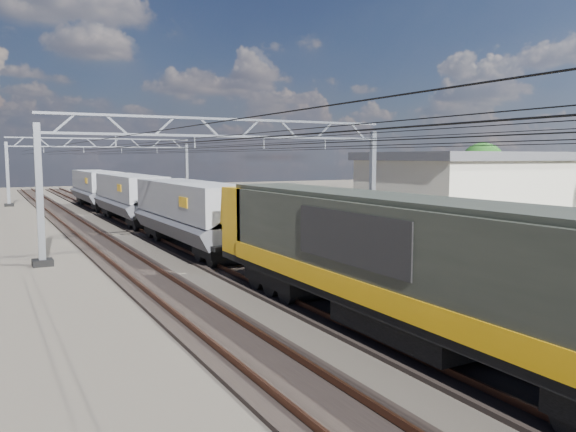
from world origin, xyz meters
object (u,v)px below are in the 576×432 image
locomotive (413,262)px  hopper_wagon_third (96,186)px  catenary_gantry_mid (231,178)px  catenary_gantry_far (104,167)px  hopper_wagon_mid (130,194)px  industrial_shed (489,188)px  tree_far (486,167)px  hopper_wagon_lead (191,210)px

locomotive → hopper_wagon_third: size_ratio=1.62×
catenary_gantry_mid → catenary_gantry_far: (0.00, 36.00, 0.00)m
hopper_wagon_mid → industrial_shed: (24.00, -12.92, 0.49)m
catenary_gantry_far → tree_far: bearing=-40.8°
catenary_gantry_mid → hopper_wagon_lead: catenary_gantry_mid is taller
catenary_gantry_far → tree_far: catenary_gantry_far is taller
hopper_wagon_lead → industrial_shed: industrial_shed is taller
hopper_wagon_third → industrial_shed: size_ratio=0.70×
hopper_wagon_third → industrial_shed: 36.22m
hopper_wagon_third → catenary_gantry_mid: bearing=-86.1°
catenary_gantry_mid → hopper_wagon_third: (-2.00, 29.12, -1.67)m
hopper_wagon_mid → hopper_wagon_third: same height
hopper_wagon_mid → industrial_shed: 27.26m
locomotive → industrial_shed: 30.60m
catenary_gantry_mid → catenary_gantry_far: 36.00m
locomotive → hopper_wagon_lead: 17.70m
industrial_shed → tree_far: bearing=43.1°
catenary_gantry_mid → tree_far: bearing=17.9°
tree_far → hopper_wagon_mid: bearing=171.0°
hopper_wagon_mid → hopper_wagon_third: bearing=90.0°
hopper_wagon_third → locomotive: bearing=-90.0°
catenary_gantry_mid → hopper_wagon_mid: bearing=97.6°
catenary_gantry_far → hopper_wagon_lead: 35.38m
hopper_wagon_mid → tree_far: (32.32, -5.13, 1.84)m
hopper_wagon_lead → hopper_wagon_third: 28.40m
catenary_gantry_far → locomotive: catenary_gantry_far is taller
hopper_wagon_lead → tree_far: tree_far is taller
hopper_wagon_mid → hopper_wagon_third: size_ratio=1.00×
catenary_gantry_far → hopper_wagon_third: bearing=-106.2°
catenary_gantry_far → locomotive: bearing=-92.2°
locomotive → hopper_wagon_lead: (-0.00, 17.70, -0.09)m
hopper_wagon_third → tree_far: tree_far is taller
hopper_wagon_lead → locomotive: bearing=-90.0°
hopper_wagon_third → industrial_shed: (24.00, -27.12, 0.49)m
catenary_gantry_mid → hopper_wagon_lead: (-2.00, 0.72, -1.67)m
industrial_shed → tree_far: (8.32, 7.79, 1.35)m
hopper_wagon_third → tree_far: (32.32, -19.33, 1.84)m
hopper_wagon_mid → tree_far: size_ratio=2.03×
catenary_gantry_mid → hopper_wagon_lead: size_ratio=1.53×
catenary_gantry_far → industrial_shed: 40.51m
catenary_gantry_mid → tree_far: (30.32, 9.79, 0.17)m
catenary_gantry_mid → industrial_shed: 22.12m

